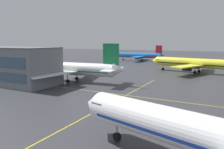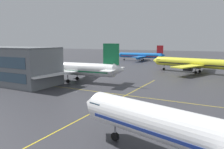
{
  "view_description": "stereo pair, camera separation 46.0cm",
  "coord_description": "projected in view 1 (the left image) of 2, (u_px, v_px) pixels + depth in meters",
  "views": [
    {
      "loc": [
        20.62,
        -9.67,
        12.84
      ],
      "look_at": [
        -5.89,
        40.95,
        4.11
      ],
      "focal_mm": 34.81,
      "sensor_mm": 36.0,
      "label": 1
    },
    {
      "loc": [
        21.03,
        -9.46,
        12.84
      ],
      "look_at": [
        -5.89,
        40.95,
        4.11
      ],
      "focal_mm": 34.81,
      "sensor_mm": 36.0,
      "label": 2
    }
  ],
  "objects": [
    {
      "name": "airliner_second_row",
      "position": [
        68.0,
        69.0,
        69.96
      ],
      "size": [
        39.39,
        33.83,
        12.24
      ],
      "color": "white",
      "rests_on": "ground"
    },
    {
      "name": "airliner_third_row",
      "position": [
        194.0,
        63.0,
        89.32
      ],
      "size": [
        37.79,
        32.12,
        11.8
      ],
      "color": "yellow",
      "rests_on": "ground"
    },
    {
      "name": "airliner_far_left_stand",
      "position": [
        140.0,
        55.0,
        146.1
      ],
      "size": [
        32.92,
        28.15,
        10.24
      ],
      "color": "blue",
      "rests_on": "ground"
    },
    {
      "name": "taxiway_markings",
      "position": [
        77.0,
        121.0,
        35.17
      ],
      "size": [
        153.9,
        85.7,
        0.01
      ],
      "color": "yellow",
      "rests_on": "ground"
    }
  ]
}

